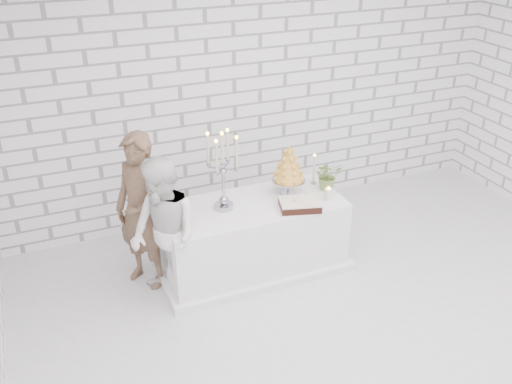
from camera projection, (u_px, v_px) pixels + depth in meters
name	position (u px, v px, depth m)	size (l,w,h in m)	color
ground	(369.00, 331.00, 5.03)	(6.00, 5.00, 0.01)	silver
wall_back	(260.00, 89.00, 6.37)	(6.00, 0.01, 3.00)	white
cake_table	(253.00, 237.00, 5.72)	(1.80, 0.80, 0.75)	white
groom	(142.00, 212.00, 5.33)	(0.58, 0.38, 1.58)	#503B2C
bride	(164.00, 235.00, 5.06)	(0.72, 0.56, 1.47)	white
candelabra	(223.00, 171.00, 5.29)	(0.32, 0.32, 0.80)	#9796A0
croquembouche	(289.00, 170.00, 5.62)	(0.34, 0.34, 0.53)	#B8802B
chocolate_cake	(300.00, 204.00, 5.46)	(0.38, 0.27, 0.08)	black
pillar_candle	(328.00, 194.00, 5.60)	(0.08, 0.08, 0.12)	white
extra_taper	(314.00, 170.00, 5.87)	(0.06, 0.06, 0.32)	beige
flowers	(328.00, 175.00, 5.77)	(0.28, 0.24, 0.31)	#487837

